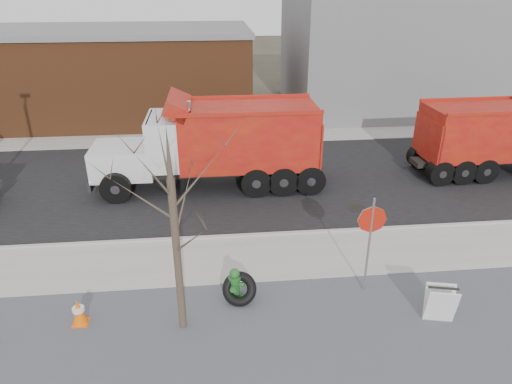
{
  "coord_description": "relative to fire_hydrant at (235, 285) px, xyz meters",
  "views": [
    {
      "loc": [
        -2.28,
        -11.54,
        7.83
      ],
      "look_at": [
        -0.92,
        2.09,
        1.4
      ],
      "focal_mm": 32.0,
      "sensor_mm": 36.0,
      "label": 1
    }
  ],
  "objects": [
    {
      "name": "truck_tire",
      "position": [
        0.11,
        -0.12,
        -0.03
      ],
      "size": [
        1.07,
        0.95,
        0.88
      ],
      "color": "black",
      "rests_on": "ground"
    },
    {
      "name": "road",
      "position": [
        1.86,
        7.92,
        -0.43
      ],
      "size": [
        60.0,
        9.4,
        0.02
      ],
      "primitive_type": "cube",
      "color": "black",
      "rests_on": "ground"
    },
    {
      "name": "ground",
      "position": [
        1.86,
        1.62,
        -0.44
      ],
      "size": [
        120.0,
        120.0,
        0.0
      ],
      "primitive_type": "plane",
      "color": "#383328",
      "rests_on": "ground"
    },
    {
      "name": "dump_truck_red_b",
      "position": [
        -0.23,
        7.4,
        1.51
      ],
      "size": [
        9.13,
        2.65,
        3.83
      ],
      "rotation": [
        0.0,
        0.0,
        3.14
      ],
      "color": "black",
      "rests_on": "ground"
    },
    {
      "name": "building_grey",
      "position": [
        10.86,
        19.62,
        3.56
      ],
      "size": [
        12.0,
        10.0,
        8.0
      ],
      "color": "slate",
      "rests_on": "ground"
    },
    {
      "name": "curb",
      "position": [
        1.86,
        3.17,
        -0.38
      ],
      "size": [
        60.0,
        0.15,
        0.11
      ],
      "primitive_type": "cube",
      "color": "#9E9B93",
      "rests_on": "ground"
    },
    {
      "name": "sidewalk",
      "position": [
        1.86,
        1.87,
        -0.41
      ],
      "size": [
        60.0,
        2.5,
        0.06
      ],
      "primitive_type": "cube",
      "color": "#9E9B93",
      "rests_on": "ground"
    },
    {
      "name": "building_brick",
      "position": [
        -8.14,
        18.62,
        2.22
      ],
      "size": [
        20.2,
        8.2,
        5.3
      ],
      "color": "brown",
      "rests_on": "ground"
    },
    {
      "name": "gravel_verge",
      "position": [
        1.86,
        -1.88,
        -0.42
      ],
      "size": [
        60.0,
        5.0,
        0.03
      ],
      "primitive_type": "cube",
      "color": "slate",
      "rests_on": "ground"
    },
    {
      "name": "traffic_cone_near",
      "position": [
        -3.89,
        -0.61,
        -0.07
      ],
      "size": [
        0.38,
        0.38,
        0.73
      ],
      "color": "#FF6408",
      "rests_on": "ground"
    },
    {
      "name": "dump_truck_red_a",
      "position": [
        12.08,
        7.67,
        1.32
      ],
      "size": [
        8.54,
        2.56,
        3.44
      ],
      "rotation": [
        0.0,
        0.0,
        0.03
      ],
      "color": "black",
      "rests_on": "ground"
    },
    {
      "name": "fire_hydrant",
      "position": [
        0.0,
        0.0,
        0.0
      ],
      "size": [
        0.54,
        0.53,
        0.95
      ],
      "rotation": [
        0.0,
        0.0,
        -0.24
      ],
      "color": "#2A6F33",
      "rests_on": "ground"
    },
    {
      "name": "stop_sign",
      "position": [
        3.57,
        0.02,
        1.48
      ],
      "size": [
        0.77,
        0.06,
        2.82
      ],
      "rotation": [
        0.0,
        0.0,
        -0.39
      ],
      "color": "gray",
      "rests_on": "ground"
    },
    {
      "name": "sandwich_board",
      "position": [
        5.01,
        -1.4,
        0.1
      ],
      "size": [
        0.81,
        0.61,
        1.01
      ],
      "rotation": [
        0.0,
        0.0,
        -0.22
      ],
      "color": "silver",
      "rests_on": "ground"
    },
    {
      "name": "far_sidewalk",
      "position": [
        1.86,
        13.62,
        -0.41
      ],
      "size": [
        60.0,
        2.0,
        0.06
      ],
      "primitive_type": "cube",
      "color": "#9E9B93",
      "rests_on": "ground"
    },
    {
      "name": "bare_tree",
      "position": [
        -1.34,
        -0.98,
        2.86
      ],
      "size": [
        3.2,
        3.2,
        5.2
      ],
      "color": "#382D23",
      "rests_on": "ground"
    }
  ]
}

